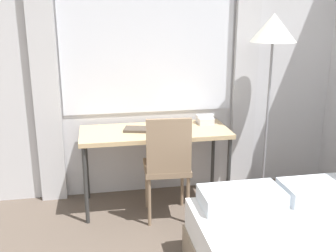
% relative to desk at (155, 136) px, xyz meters
% --- Properties ---
extents(wall_back_with_window, '(5.04, 0.13, 2.70)m').
position_rel_desk_xyz_m(wall_back_with_window, '(-0.06, 0.37, 0.66)').
color(wall_back_with_window, silver).
rests_on(wall_back_with_window, ground_plane).
extents(desk, '(1.38, 0.58, 0.76)m').
position_rel_desk_xyz_m(desk, '(0.00, 0.00, 0.00)').
color(desk, tan).
rests_on(desk, ground_plane).
extents(desk_chair, '(0.43, 0.43, 0.97)m').
position_rel_desk_xyz_m(desk_chair, '(0.06, -0.31, -0.14)').
color(desk_chair, '#8C7259').
rests_on(desk_chair, ground_plane).
extents(standing_lamp, '(0.42, 0.42, 1.80)m').
position_rel_desk_xyz_m(standing_lamp, '(1.08, -0.06, 0.89)').
color(standing_lamp, '#4C4C51').
rests_on(standing_lamp, ground_plane).
extents(telephone, '(0.17, 0.17, 0.09)m').
position_rel_desk_xyz_m(telephone, '(0.52, 0.14, 0.10)').
color(telephone, silver).
rests_on(telephone, desk).
extents(book, '(0.26, 0.22, 0.02)m').
position_rel_desk_xyz_m(book, '(-0.17, 0.01, 0.07)').
color(book, '#4C4238').
rests_on(book, desk).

